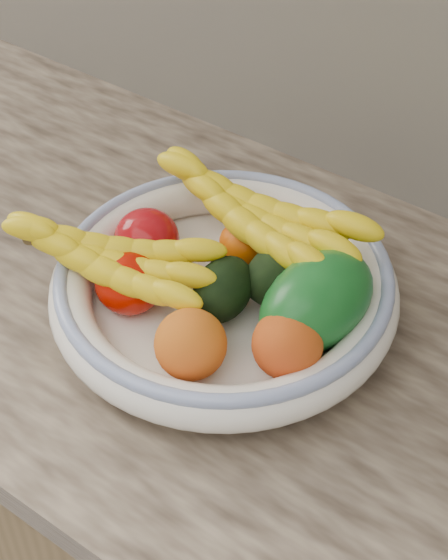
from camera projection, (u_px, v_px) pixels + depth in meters
kitchen_counter at (234, 508)px, 1.30m from camera, size 2.44×0.66×1.40m
fruit_bowl at (224, 287)px, 0.96m from camera, size 0.39×0.39×0.08m
clementine_back_left at (265, 226)px, 1.03m from camera, size 0.06×0.06×0.04m
clementine_back_right at (304, 240)px, 1.01m from camera, size 0.07×0.07×0.05m
clementine_back_mid at (246, 245)px, 1.00m from camera, size 0.06×0.06×0.05m
clementine_extra at (241, 242)px, 1.00m from camera, size 0.05×0.05×0.05m
tomato_left at (147, 238)px, 1.00m from camera, size 0.10×0.10×0.07m
tomato_near_left at (130, 283)px, 0.94m from camera, size 0.10×0.10×0.07m
avocado_center at (223, 289)px, 0.93m from camera, size 0.08×0.10×0.06m
avocado_right at (287, 273)px, 0.95m from camera, size 0.11×0.13×0.07m
green_mango at (317, 302)px, 0.90m from camera, size 0.14×0.16×0.13m
peach_front at (191, 344)px, 0.87m from camera, size 0.10×0.10×0.08m
peach_right at (287, 344)px, 0.87m from camera, size 0.08×0.08×0.07m
banana_bunch_back at (254, 220)px, 0.98m from camera, size 0.31×0.14×0.09m
banana_bunch_front at (110, 263)px, 0.94m from camera, size 0.28×0.18×0.07m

